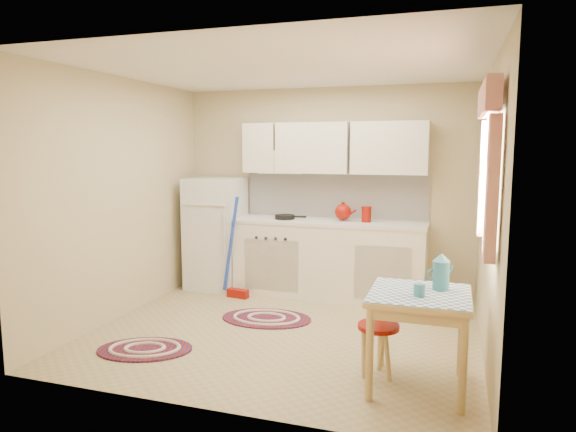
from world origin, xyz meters
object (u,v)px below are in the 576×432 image
object	(u,v)px
base_cabinets	(329,260)
table	(418,341)
fridge	(216,233)
stool	(378,350)

from	to	relation	value
base_cabinets	table	xyz separation A→B (m)	(1.18, -2.12, -0.08)
table	fridge	bearing A→B (deg)	141.85
fridge	base_cabinets	world-z (taller)	fridge
base_cabinets	stool	distance (m)	2.22
fridge	stool	xyz separation A→B (m)	(2.33, -1.97, -0.49)
base_cabinets	stool	size ratio (longest dim) A/B	5.36
fridge	base_cabinets	xyz separation A→B (m)	(1.46, 0.05, -0.26)
base_cabinets	table	bearing A→B (deg)	-60.98
fridge	stool	bearing A→B (deg)	-40.23
table	stool	world-z (taller)	table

